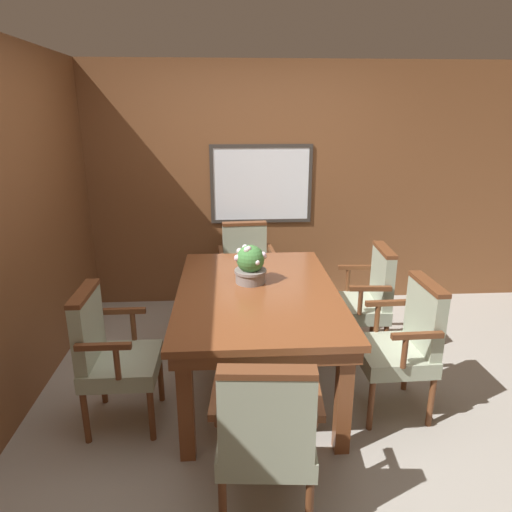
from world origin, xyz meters
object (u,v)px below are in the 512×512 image
object	(u,v)px
potted_plant	(250,265)
dining_table	(257,301)
chair_right_far	(366,297)
chair_head_near	(266,432)
chair_right_near	(404,341)
chair_head_far	(246,266)
chair_left_near	(110,351)

from	to	relation	value
potted_plant	dining_table	bearing A→B (deg)	-73.26
chair_right_far	potted_plant	world-z (taller)	potted_plant
dining_table	chair_right_far	xyz separation A→B (m)	(0.93, 0.40, -0.15)
chair_head_near	chair_right_near	size ratio (longest dim) A/B	1.00
dining_table	potted_plant	xyz separation A→B (m)	(-0.04, 0.14, 0.23)
chair_right_far	chair_head_far	world-z (taller)	same
dining_table	chair_head_near	distance (m)	1.22
chair_right_far	dining_table	bearing A→B (deg)	-63.33
chair_right_near	chair_right_far	bearing A→B (deg)	-179.04
chair_right_near	potted_plant	world-z (taller)	potted_plant
dining_table	chair_head_far	distance (m)	1.23
potted_plant	chair_head_near	bearing A→B (deg)	-89.69
potted_plant	chair_head_far	bearing A→B (deg)	89.51
chair_head_near	potted_plant	world-z (taller)	potted_plant
potted_plant	chair_left_near	bearing A→B (deg)	-150.60
chair_right_far	chair_head_far	xyz separation A→B (m)	(-0.96, 0.82, 0.00)
chair_right_far	chair_left_near	bearing A→B (deg)	-64.21
chair_left_near	dining_table	bearing A→B (deg)	-68.37
chair_head_near	chair_right_near	xyz separation A→B (m)	(1.00, 0.84, 0.00)
dining_table	chair_left_near	distance (m)	1.05
chair_head_near	chair_left_near	bearing A→B (deg)	-36.96
chair_head_far	chair_head_near	bearing A→B (deg)	-93.97
chair_right_far	chair_right_near	distance (m)	0.76
chair_head_near	dining_table	bearing A→B (deg)	-87.23
dining_table	potted_plant	world-z (taller)	potted_plant
chair_left_near	potted_plant	xyz separation A→B (m)	(0.93, 0.52, 0.39)
dining_table	chair_head_far	size ratio (longest dim) A/B	1.83
dining_table	chair_head_far	xyz separation A→B (m)	(-0.03, 1.22, -0.15)
chair_right_far	chair_head_far	size ratio (longest dim) A/B	1.00
chair_left_near	chair_right_near	distance (m)	1.93
chair_head_far	potted_plant	size ratio (longest dim) A/B	3.20
chair_head_near	chair_right_far	bearing A→B (deg)	-116.49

